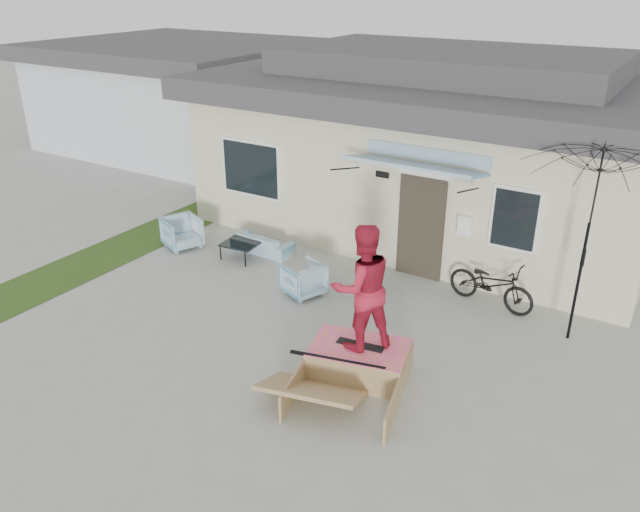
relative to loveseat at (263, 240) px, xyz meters
The scene contains 13 objects.
ground 4.49m from the loveseat, 57.36° to the right, with size 90.00×90.00×0.00m, color #96988D.
grass_strip 3.31m from the loveseat, 147.56° to the right, with size 1.40×8.00×0.01m, color #243F15.
house 5.14m from the loveseat, 60.23° to the left, with size 10.80×8.49×4.10m.
neighbor_house 10.32m from the loveseat, 142.39° to the left, with size 8.60×7.60×3.50m.
loveseat is the anchor object (origin of this frame).
armchair_left 1.85m from the loveseat, 155.84° to the right, with size 0.75×0.70×0.77m, color teal.
armchair_right 2.23m from the loveseat, 33.13° to the right, with size 0.69×0.65×0.71m, color teal.
coffee_table 0.54m from the loveseat, 109.23° to the right, with size 0.75×0.75×0.37m, color black.
bicycle 5.07m from the loveseat, ahead, with size 0.59×1.69×1.08m, color black.
patio_umbrella 6.73m from the loveseat, ahead, with size 2.36×2.19×2.20m.
skate_ramp 5.03m from the loveseat, 36.35° to the right, with size 1.46×1.95×0.49m, color olive, non-canonical shape.
skateboard 5.00m from the loveseat, 35.99° to the right, with size 0.74×0.19×0.05m, color black.
skater 5.14m from the loveseat, 35.99° to the right, with size 0.96×0.74×1.97m, color #A81A2F.
Camera 1 is at (5.40, -6.39, 5.71)m, focal length 35.24 mm.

